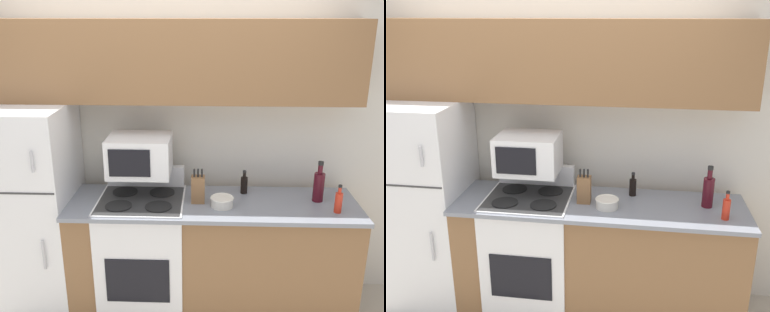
# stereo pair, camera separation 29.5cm
# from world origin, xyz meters

# --- Properties ---
(wall_back) EXTENTS (8.00, 0.05, 2.55)m
(wall_back) POSITION_xyz_m (0.00, 0.69, 1.27)
(wall_back) COLOR silver
(wall_back) RESTS_ON ground_plane
(lower_cabinets) EXTENTS (2.07, 0.61, 0.94)m
(lower_cabinets) POSITION_xyz_m (0.35, 0.28, 0.47)
(lower_cabinets) COLOR brown
(lower_cabinets) RESTS_ON ground_plane
(refrigerator) EXTENTS (0.69, 0.68, 1.62)m
(refrigerator) POSITION_xyz_m (-1.04, 0.33, 0.81)
(refrigerator) COLOR white
(refrigerator) RESTS_ON ground_plane
(upper_cabinets) EXTENTS (2.77, 0.30, 0.58)m
(upper_cabinets) POSITION_xyz_m (0.00, 0.52, 1.91)
(upper_cabinets) COLOR brown
(upper_cabinets) RESTS_ON refrigerator
(stove) EXTENTS (0.62, 0.59, 1.11)m
(stove) POSITION_xyz_m (-0.17, 0.27, 0.49)
(stove) COLOR white
(stove) RESTS_ON ground_plane
(microwave) EXTENTS (0.45, 0.36, 0.28)m
(microwave) POSITION_xyz_m (-0.19, 0.37, 1.25)
(microwave) COLOR white
(microwave) RESTS_ON stove
(knife_block) EXTENTS (0.10, 0.08, 0.26)m
(knife_block) POSITION_xyz_m (0.24, 0.26, 1.04)
(knife_block) COLOR brown
(knife_block) RESTS_ON lower_cabinets
(bowl) EXTENTS (0.17, 0.17, 0.07)m
(bowl) POSITION_xyz_m (0.41, 0.19, 0.98)
(bowl) COLOR silver
(bowl) RESTS_ON lower_cabinets
(bottle_soy_sauce) EXTENTS (0.05, 0.05, 0.18)m
(bottle_soy_sauce) POSITION_xyz_m (0.58, 0.43, 1.01)
(bottle_soy_sauce) COLOR black
(bottle_soy_sauce) RESTS_ON lower_cabinets
(bottle_wine_red) EXTENTS (0.08, 0.08, 0.30)m
(bottle_wine_red) POSITION_xyz_m (1.10, 0.31, 1.06)
(bottle_wine_red) COLOR #470F19
(bottle_wine_red) RESTS_ON lower_cabinets
(bottle_hot_sauce) EXTENTS (0.05, 0.05, 0.20)m
(bottle_hot_sauce) POSITION_xyz_m (1.19, 0.13, 1.02)
(bottle_hot_sauce) COLOR red
(bottle_hot_sauce) RESTS_ON lower_cabinets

